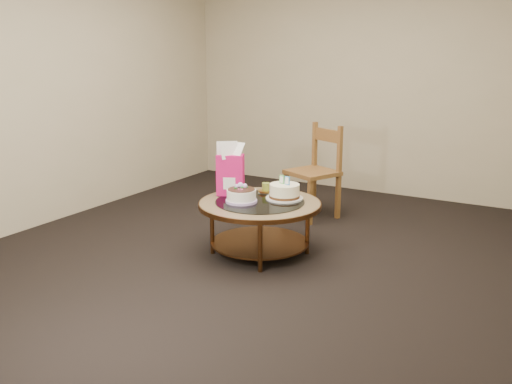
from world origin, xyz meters
The scene contains 8 objects.
ground centered at (0.00, 0.00, 0.00)m, with size 5.00×5.00×0.00m, color black.
room_walls centered at (0.00, 0.00, 1.54)m, with size 4.52×5.02×2.61m.
coffee_table centered at (0.00, 0.00, 0.38)m, with size 1.02×1.02×0.46m.
decorated_cake centered at (-0.12, -0.09, 0.51)m, with size 0.26×0.26×0.15m.
cream_cake centered at (0.14, 0.17, 0.52)m, with size 0.31×0.31×0.20m.
gift_bag centered at (-0.32, 0.06, 0.68)m, with size 0.26×0.23×0.46m.
pillar_candle centered at (-0.09, 0.27, 0.49)m, with size 0.13×0.13×0.10m.
dining_chair centered at (-0.04, 1.21, 0.48)m, with size 0.58×0.58×0.94m.
Camera 1 is at (2.24, -3.95, 1.72)m, focal length 40.00 mm.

